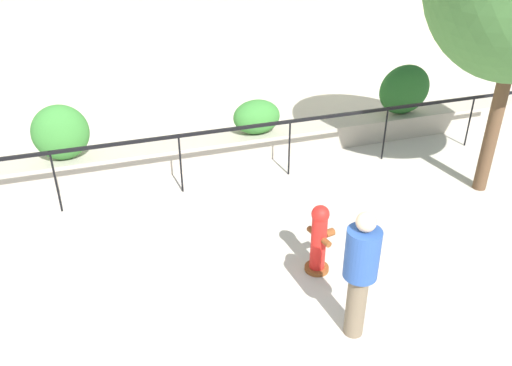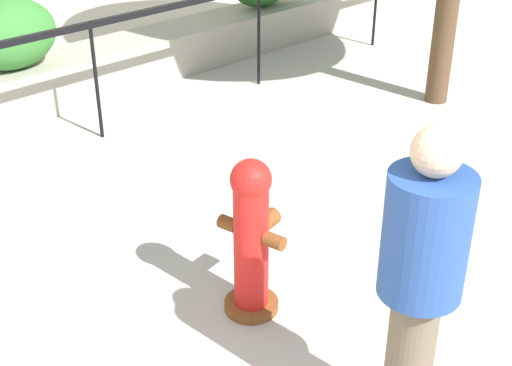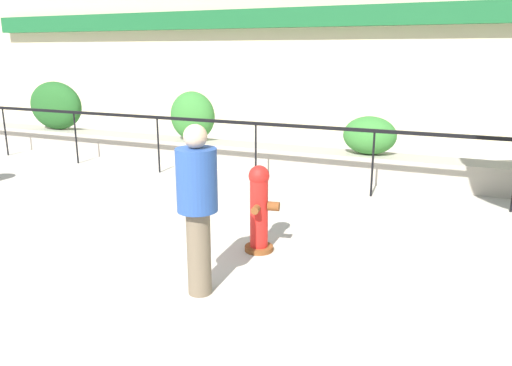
% 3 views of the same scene
% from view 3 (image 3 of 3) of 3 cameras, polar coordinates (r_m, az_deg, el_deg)
% --- Properties ---
extents(ground_plane, '(120.00, 120.00, 0.00)m').
position_cam_3_polar(ground_plane, '(5.49, -21.62, -12.08)').
color(ground_plane, beige).
extents(planter_wall_low, '(18.00, 0.70, 0.50)m').
position_cam_3_polar(planter_wall_low, '(10.26, 2.46, 2.78)').
color(planter_wall_low, '#ADA393').
rests_on(planter_wall_low, ground).
extents(fence_railing_segment, '(15.00, 0.05, 1.15)m').
position_cam_3_polar(fence_railing_segment, '(9.12, -0.03, 6.17)').
color(fence_railing_segment, black).
rests_on(fence_railing_segment, ground).
extents(hedge_bush_0, '(1.54, 0.66, 1.18)m').
position_cam_3_polar(hedge_bush_0, '(13.42, -21.92, 8.20)').
color(hedge_bush_0, '#235B23').
rests_on(hedge_bush_0, planter_wall_low).
extents(hedge_bush_1, '(1.03, 0.70, 1.06)m').
position_cam_3_polar(hedge_bush_1, '(11.00, -7.26, 7.60)').
color(hedge_bush_1, '#387F33').
rests_on(hedge_bush_1, planter_wall_low).
extents(hedge_bush_2, '(1.00, 0.70, 0.72)m').
position_cam_3_polar(hedge_bush_2, '(9.64, 12.86, 5.32)').
color(hedge_bush_2, '#387F33').
rests_on(hedge_bush_2, planter_wall_low).
extents(fire_hydrant, '(0.46, 0.48, 1.08)m').
position_cam_3_polar(fire_hydrant, '(6.04, 0.38, -2.88)').
color(fire_hydrant, brown).
rests_on(fire_hydrant, ground).
extents(pedestrian, '(0.43, 0.43, 1.73)m').
position_cam_3_polar(pedestrian, '(4.88, -6.72, -1.97)').
color(pedestrian, brown).
rests_on(pedestrian, ground).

